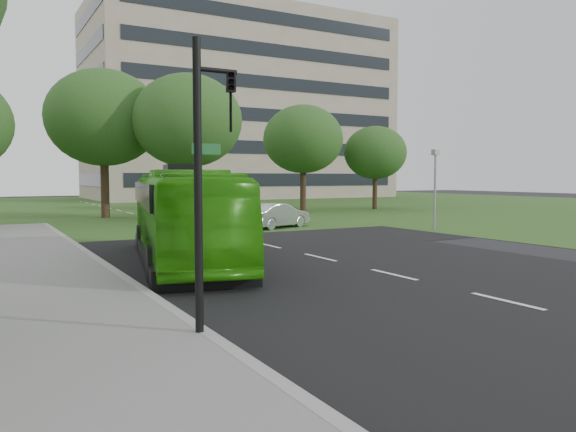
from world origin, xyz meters
The scene contains 11 objects.
ground centered at (0.00, 0.00, 0.00)m, with size 160.00×160.00×0.00m, color black.
street_surfaces centered at (-0.38, 22.75, 0.03)m, with size 120.00×120.00×0.15m.
office_building centered at (21.96, 61.96, 12.50)m, with size 40.10×20.10×25.00m.
tree_park_b centered at (-2.73, 29.61, 6.92)m, with size 7.82×7.82×10.25m.
tree_park_c centered at (1.92, 25.59, 6.59)m, with size 7.31×7.31×9.71m.
tree_park_d centered at (13.41, 29.87, 5.98)m, with size 6.68×6.68×8.84m.
tree_park_e centered at (20.32, 29.04, 4.98)m, with size 5.50×5.50×7.33m.
bus centered at (-4.52, 7.34, 1.54)m, with size 2.58×11.03×3.07m, color #2C940D.
sedan centered at (4.11, 17.00, 0.70)m, with size 1.48×4.24×1.40m, color #B2B3B7.
traffic_light centered at (-7.04, -1.43, 3.07)m, with size 0.84×0.24×5.22m.
camera_pole centered at (11.13, 12.00, 2.79)m, with size 0.38×0.33×4.33m.
Camera 1 is at (-10.54, -10.65, 2.86)m, focal length 35.00 mm.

